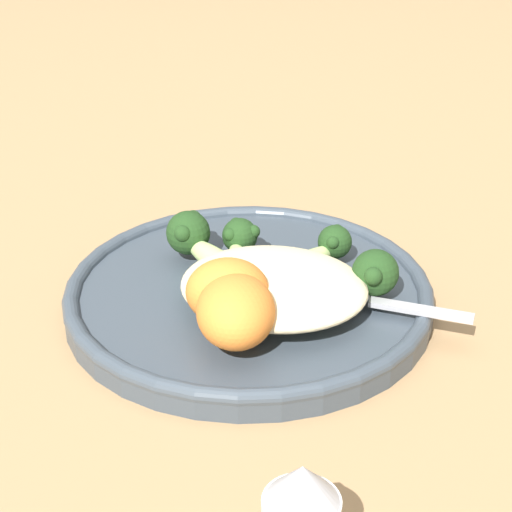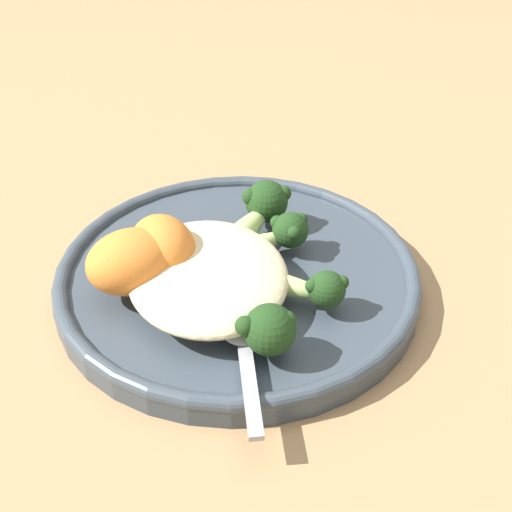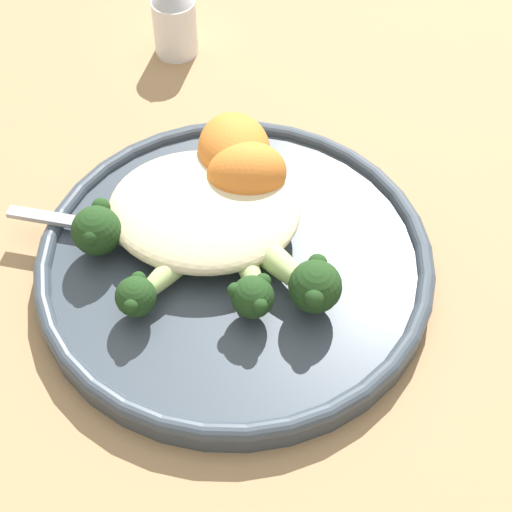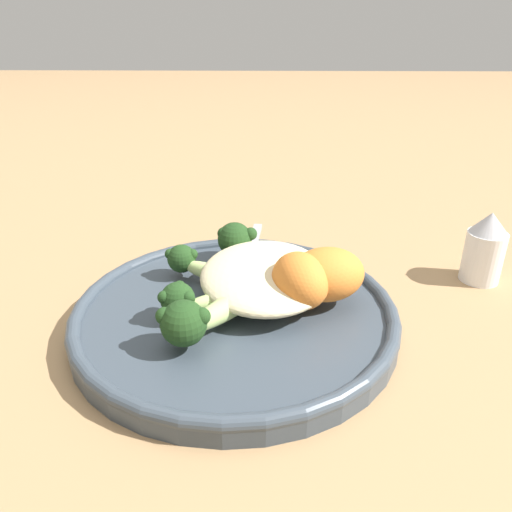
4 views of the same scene
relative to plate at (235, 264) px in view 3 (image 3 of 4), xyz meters
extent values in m
plane|color=#9E7A51|center=(0.01, -0.01, -0.01)|extent=(4.00, 4.00, 0.00)
cylinder|color=#38424C|center=(0.00, 0.00, 0.00)|extent=(0.27, 0.27, 0.02)
torus|color=#38424C|center=(0.00, 0.00, 0.00)|extent=(0.27, 0.27, 0.01)
ellipsoid|color=beige|center=(-0.02, 0.02, 0.02)|extent=(0.13, 0.11, 0.03)
ellipsoid|color=#ADC675|center=(-0.05, 0.01, 0.02)|extent=(0.09, 0.04, 0.02)
sphere|color=#1E3D19|center=(-0.09, 0.00, 0.03)|extent=(0.03, 0.03, 0.03)
sphere|color=#1E3D19|center=(-0.09, 0.01, 0.03)|extent=(0.01, 0.01, 0.01)
sphere|color=#1E3D19|center=(-0.09, -0.02, 0.03)|extent=(0.01, 0.01, 0.01)
ellipsoid|color=#ADC675|center=(-0.03, -0.01, 0.02)|extent=(0.07, 0.09, 0.02)
sphere|color=#1E3D19|center=(-0.05, -0.05, 0.02)|extent=(0.03, 0.03, 0.03)
sphere|color=#1E3D19|center=(-0.05, -0.04, 0.03)|extent=(0.01, 0.01, 0.01)
sphere|color=#1E3D19|center=(-0.05, -0.06, 0.03)|extent=(0.01, 0.01, 0.01)
ellipsoid|color=#ADC675|center=(0.00, -0.01, 0.02)|extent=(0.04, 0.08, 0.02)
sphere|color=#1E3D19|center=(0.02, -0.04, 0.02)|extent=(0.03, 0.03, 0.03)
sphere|color=#1E3D19|center=(0.02, -0.03, 0.03)|extent=(0.01, 0.01, 0.01)
sphere|color=#1E3D19|center=(0.01, -0.04, 0.03)|extent=(0.01, 0.01, 0.01)
sphere|color=#1E3D19|center=(0.02, -0.05, 0.03)|extent=(0.01, 0.01, 0.01)
ellipsoid|color=#ADC675|center=(0.02, 0.00, 0.02)|extent=(0.09, 0.08, 0.02)
sphere|color=#1E3D19|center=(0.06, -0.03, 0.03)|extent=(0.03, 0.03, 0.03)
sphere|color=#1E3D19|center=(0.06, -0.02, 0.03)|extent=(0.01, 0.01, 0.01)
sphere|color=#1E3D19|center=(0.06, -0.05, 0.03)|extent=(0.01, 0.01, 0.01)
ellipsoid|color=orange|center=(0.00, 0.05, 0.03)|extent=(0.07, 0.06, 0.05)
ellipsoid|color=orange|center=(-0.01, 0.08, 0.03)|extent=(0.07, 0.08, 0.04)
cube|color=#A3A3A8|center=(-0.13, 0.01, 0.01)|extent=(0.07, 0.02, 0.00)
ellipsoid|color=#A3A3A8|center=(-0.07, 0.01, 0.02)|extent=(0.05, 0.04, 0.01)
cylinder|color=white|center=(-0.08, 0.24, 0.01)|extent=(0.04, 0.04, 0.05)
camera|label=1|loc=(-0.13, 0.52, 0.32)|focal=60.00mm
camera|label=2|loc=(-0.41, 0.06, 0.33)|focal=50.00mm
camera|label=3|loc=(0.06, -0.35, 0.46)|focal=60.00mm
camera|label=4|loc=(0.35, 0.02, 0.23)|focal=35.00mm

